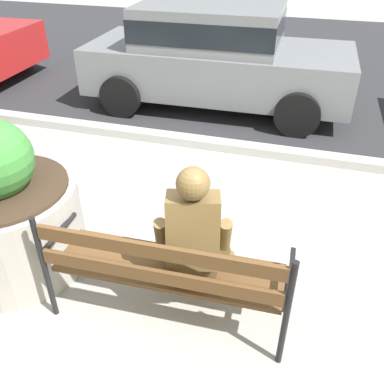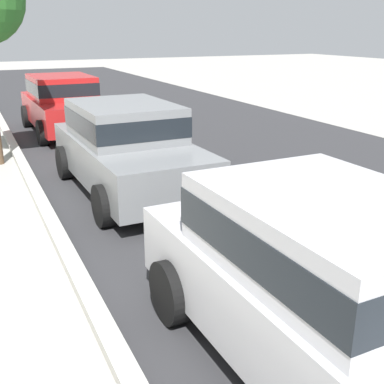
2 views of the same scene
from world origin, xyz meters
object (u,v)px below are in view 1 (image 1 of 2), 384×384
object	(u,v)px
park_bench	(165,268)
concrete_planter	(7,215)
parked_car_grey	(215,53)
bronze_statue_seated	(195,241)

from	to	relation	value
park_bench	concrete_planter	bearing A→B (deg)	170.75
parked_car_grey	park_bench	bearing A→B (deg)	-80.72
park_bench	parked_car_grey	xyz separation A→B (m)	(-0.73, 4.47, 0.30)
bronze_statue_seated	concrete_planter	world-z (taller)	concrete_planter
park_bench	parked_car_grey	distance (m)	4.54
bronze_statue_seated	concrete_planter	xyz separation A→B (m)	(-1.68, 0.03, -0.14)
concrete_planter	bronze_statue_seated	bearing A→B (deg)	-1.09
parked_car_grey	bronze_statue_seated	bearing A→B (deg)	-78.09
park_bench	bronze_statue_seated	world-z (taller)	bronze_statue_seated
bronze_statue_seated	parked_car_grey	world-z (taller)	parked_car_grey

